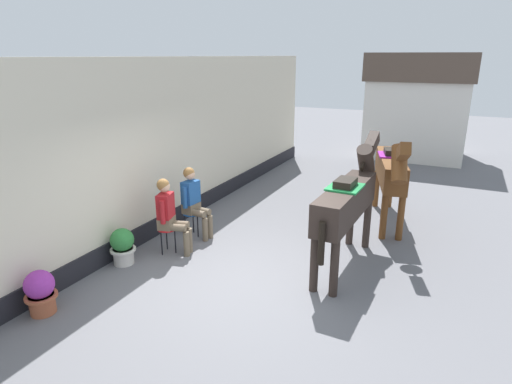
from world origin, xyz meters
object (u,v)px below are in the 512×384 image
Objects in this scene: seated_visitor_near at (169,212)px; seated_visitor_far at (194,199)px; saddled_horse_near at (348,200)px; saddled_horse_far at (391,171)px; flower_planter_far at (123,246)px; flower_planter_near at (40,291)px.

seated_visitor_far is at bearing 92.49° from seated_visitor_near.
saddled_horse_near and saddled_horse_far have the same top height.
saddled_horse_near is at bearing -98.71° from saddled_horse_far.
saddled_horse_near is 4.69× the size of flower_planter_far.
saddled_horse_far is at bearing 35.10° from seated_visitor_far.
seated_visitor_far is 1.65m from flower_planter_far.
saddled_horse_far is at bearing 55.74° from flower_planter_near.
saddled_horse_far is (3.31, 2.32, 0.38)m from seated_visitor_far.
seated_visitor_near is 3.10m from saddled_horse_near.
saddled_horse_near is (2.97, 0.10, 0.38)m from seated_visitor_far.
flower_planter_near is at bearing -124.26° from saddled_horse_far.
seated_visitor_far is at bearing 82.21° from flower_planter_near.
flower_planter_far is (-3.76, -3.85, -0.82)m from saddled_horse_far.
saddled_horse_far is 6.70m from flower_planter_near.
seated_visitor_far reaches higher than flower_planter_near.
seated_visitor_near and seated_visitor_far have the same top height.
seated_visitor_far is 2.17× the size of flower_planter_far.
saddled_horse_near is at bearing 25.53° from flower_planter_far.
flower_planter_far is (-3.42, -1.63, -0.82)m from saddled_horse_near.
saddled_horse_far is at bearing 43.90° from seated_visitor_near.
flower_planter_far is at bearing -106.36° from seated_visitor_far.
flower_planter_near is (-0.43, -3.17, -0.44)m from seated_visitor_far.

